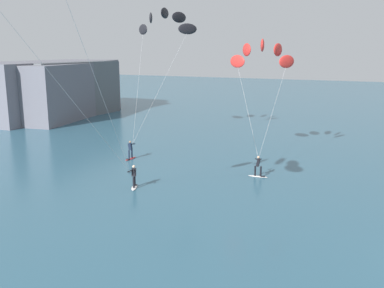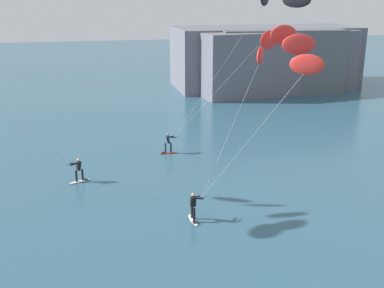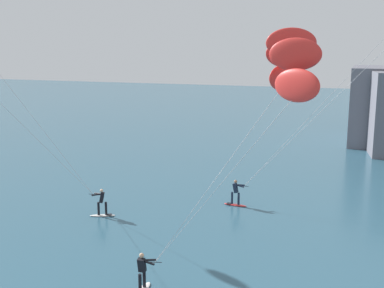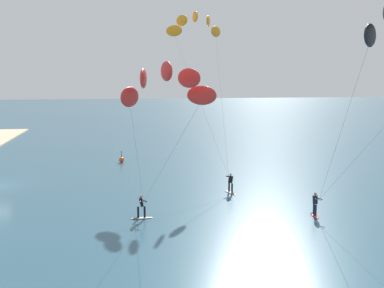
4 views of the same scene
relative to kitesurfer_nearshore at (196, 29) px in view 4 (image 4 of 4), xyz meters
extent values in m
ellipsoid|color=white|center=(11.42, 1.48, -13.94)|extent=(1.52, 0.91, 0.08)
cube|color=black|center=(11.81, 1.64, -13.89)|extent=(0.37, 0.37, 0.02)
cylinder|color=black|center=(11.22, 1.40, -13.51)|extent=(0.14, 0.14, 0.78)
cylinder|color=black|center=(11.63, 1.57, -13.51)|extent=(0.14, 0.14, 0.78)
cube|color=black|center=(11.42, 1.48, -12.82)|extent=(0.41, 0.40, 0.63)
sphere|color=beige|center=(11.42, 1.48, -12.40)|extent=(0.20, 0.20, 0.20)
cylinder|color=black|center=(10.88, 1.41, -12.67)|extent=(0.55, 0.10, 0.03)
cylinder|color=black|center=(11.17, 1.34, -12.64)|extent=(0.57, 0.37, 0.15)
cylinder|color=black|center=(11.14, 1.56, -12.64)|extent=(0.60, 0.24, 0.15)
ellipsoid|color=orange|center=(-0.74, 2.10, -0.16)|extent=(1.70, 1.41, 1.10)
ellipsoid|color=orange|center=(-0.63, 1.30, 0.87)|extent=(1.91, 0.80, 1.10)
ellipsoid|color=orange|center=(-0.46, -0.06, 1.26)|extent=(1.92, 0.56, 1.10)
ellipsoid|color=orange|center=(-0.28, -1.42, 0.87)|extent=(1.80, 1.22, 1.10)
ellipsoid|color=orange|center=(-0.18, -2.22, -0.16)|extent=(1.41, 1.70, 1.10)
cylinder|color=#B2B2B7|center=(5.07, 1.76, -6.57)|extent=(11.63, 0.70, 12.23)
cylinder|color=#B2B2B7|center=(5.35, -0.40, -6.57)|extent=(11.07, 3.65, 12.23)
ellipsoid|color=white|center=(17.63, -5.87, -13.94)|extent=(0.44, 1.52, 0.08)
cube|color=black|center=(17.65, -6.28, -13.89)|extent=(0.30, 0.30, 0.02)
cylinder|color=black|center=(17.62, -5.65, -13.51)|extent=(0.14, 0.14, 0.78)
cylinder|color=black|center=(17.64, -6.09, -13.51)|extent=(0.14, 0.14, 0.78)
cube|color=black|center=(17.63, -5.87, -12.82)|extent=(0.32, 0.34, 0.63)
sphere|color=tan|center=(17.63, -5.87, -12.40)|extent=(0.20, 0.20, 0.20)
cylinder|color=black|center=(18.16, -5.73, -12.67)|extent=(0.54, 0.17, 0.03)
cylinder|color=black|center=(17.87, -5.70, -12.64)|extent=(0.54, 0.43, 0.15)
cylinder|color=black|center=(17.92, -5.91, -12.64)|extent=(0.61, 0.16, 0.15)
ellipsoid|color=red|center=(23.63, -6.44, -5.32)|extent=(1.74, 1.19, 1.10)
ellipsoid|color=red|center=(23.44, -5.69, -4.34)|extent=(1.85, 0.56, 1.10)
ellipsoid|color=red|center=(23.10, -4.42, -3.96)|extent=(1.84, 0.78, 1.10)
ellipsoid|color=red|center=(22.76, -3.14, -4.34)|extent=(1.64, 1.36, 1.10)
ellipsoid|color=red|center=(22.56, -2.39, -5.32)|extent=(1.19, 1.74, 1.10)
cylinder|color=#B2B2B7|center=(20.90, -6.08, -9.15)|extent=(5.49, 0.72, 7.06)
cylinder|color=#B2B2B7|center=(20.36, -4.06, -9.15)|extent=(4.42, 3.36, 7.06)
ellipsoid|color=red|center=(18.34, 6.12, -13.94)|extent=(1.52, 0.46, 0.08)
cube|color=black|center=(17.93, 6.14, -13.89)|extent=(0.30, 0.31, 0.02)
cylinder|color=#192338|center=(18.56, 6.10, -13.51)|extent=(0.14, 0.14, 0.78)
cylinder|color=#192338|center=(18.12, 6.13, -13.51)|extent=(0.14, 0.14, 0.78)
cube|color=#192338|center=(18.34, 6.12, -12.82)|extent=(0.34, 0.32, 0.63)
sphere|color=#9E7051|center=(18.34, 6.12, -12.40)|extent=(0.20, 0.20, 0.20)
cylinder|color=black|center=(18.89, 6.19, -12.67)|extent=(0.55, 0.10, 0.03)
cylinder|color=#192338|center=(18.60, 6.26, -12.64)|extent=(0.57, 0.37, 0.15)
cylinder|color=#192338|center=(18.63, 6.04, -12.64)|extent=(0.60, 0.24, 0.15)
ellipsoid|color=black|center=(27.98, 4.85, -2.26)|extent=(1.90, 1.57, 1.10)
cylinder|color=#B2B2B7|center=(23.43, 5.52, -7.62)|extent=(9.11, 1.36, 10.12)
cylinder|color=#B2B2B7|center=(23.12, 7.98, -7.62)|extent=(8.48, 3.61, 10.12)
sphere|color=#EA5119|center=(-3.06, -7.79, -13.70)|extent=(0.56, 0.56, 0.56)
cylinder|color=#262628|center=(-3.06, -7.79, -13.07)|extent=(0.06, 0.06, 0.70)
sphere|color=#F2F2CC|center=(-3.06, -7.79, -12.66)|extent=(0.12, 0.12, 0.12)
camera|label=1|loc=(-13.77, -14.28, -4.22)|focal=40.33mm
camera|label=2|loc=(12.13, -29.79, -1.68)|focal=45.02mm
camera|label=3|loc=(25.86, -22.35, -4.11)|focal=45.14mm
camera|label=4|loc=(50.79, -6.09, -3.71)|focal=46.79mm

